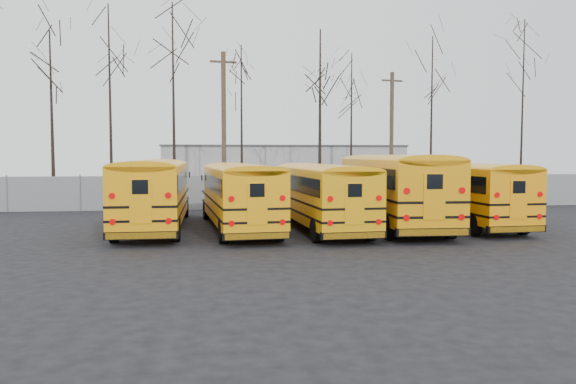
{
  "coord_description": "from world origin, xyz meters",
  "views": [
    {
      "loc": [
        -4.19,
        -21.39,
        3.23
      ],
      "look_at": [
        -1.1,
        2.96,
        1.6
      ],
      "focal_mm": 35.0,
      "sensor_mm": 36.0,
      "label": 1
    }
  ],
  "objects": [
    {
      "name": "tree_3",
      "position": [
        -6.93,
        15.64,
        6.47
      ],
      "size": [
        0.26,
        0.26,
        12.95
      ],
      "primitive_type": "cone",
      "color": "black",
      "rests_on": "ground"
    },
    {
      "name": "fence",
      "position": [
        0.0,
        12.0,
        1.0
      ],
      "size": [
        40.0,
        0.04,
        2.0
      ],
      "primitive_type": "cube",
      "color": "gray",
      "rests_on": "ground"
    },
    {
      "name": "bus_a",
      "position": [
        -6.88,
        3.14,
        1.8
      ],
      "size": [
        2.67,
        11.01,
        3.07
      ],
      "rotation": [
        0.0,
        0.0,
        0.01
      ],
      "color": "black",
      "rests_on": "ground"
    },
    {
      "name": "bus_c",
      "position": [
        0.21,
        2.11,
        1.69
      ],
      "size": [
        3.11,
        10.44,
        2.88
      ],
      "rotation": [
        0.0,
        0.0,
        0.07
      ],
      "color": "black",
      "rests_on": "ground"
    },
    {
      "name": "tree_4",
      "position": [
        -2.5,
        17.05,
        5.31
      ],
      "size": [
        0.26,
        0.26,
        10.63
      ],
      "primitive_type": "cone",
      "color": "black",
      "rests_on": "ground"
    },
    {
      "name": "utility_pole_left",
      "position": [
        -3.7,
        17.39,
        5.25
      ],
      "size": [
        1.81,
        0.45,
        10.21
      ],
      "rotation": [
        0.0,
        0.0,
        0.18
      ],
      "color": "#4E3E2C",
      "rests_on": "ground"
    },
    {
      "name": "distant_building",
      "position": [
        2.0,
        32.0,
        2.0
      ],
      "size": [
        22.0,
        8.0,
        4.0
      ],
      "primitive_type": "cube",
      "color": "beige",
      "rests_on": "ground"
    },
    {
      "name": "tree_6",
      "position": [
        5.29,
        17.7,
        5.19
      ],
      "size": [
        0.26,
        0.26,
        10.38
      ],
      "primitive_type": "cone",
      "color": "black",
      "rests_on": "ground"
    },
    {
      "name": "tree_2",
      "position": [
        -10.8,
        15.13,
        6.3
      ],
      "size": [
        0.26,
        0.26,
        12.59
      ],
      "primitive_type": "cone",
      "color": "black",
      "rests_on": "ground"
    },
    {
      "name": "bus_b",
      "position": [
        -3.26,
        2.4,
        1.7
      ],
      "size": [
        3.35,
        10.54,
        2.9
      ],
      "rotation": [
        0.0,
        0.0,
        0.09
      ],
      "color": "black",
      "rests_on": "ground"
    },
    {
      "name": "bus_e",
      "position": [
        6.8,
        2.98,
        1.7
      ],
      "size": [
        3.0,
        10.52,
        2.91
      ],
      "rotation": [
        0.0,
        0.0,
        0.06
      ],
      "color": "black",
      "rests_on": "ground"
    },
    {
      "name": "tree_1",
      "position": [
        -14.81,
        16.88,
        5.62
      ],
      "size": [
        0.26,
        0.26,
        11.24
      ],
      "primitive_type": "cone",
      "color": "black",
      "rests_on": "ground"
    },
    {
      "name": "bus_d",
      "position": [
        3.56,
        2.81,
        1.93
      ],
      "size": [
        2.96,
        11.82,
        3.29
      ],
      "rotation": [
        0.0,
        0.0,
        -0.02
      ],
      "color": "black",
      "rests_on": "ground"
    },
    {
      "name": "tree_8",
      "position": [
        17.74,
        16.94,
        6.46
      ],
      "size": [
        0.26,
        0.26,
        12.92
      ],
      "primitive_type": "cone",
      "color": "black",
      "rests_on": "ground"
    },
    {
      "name": "tree_7",
      "position": [
        10.73,
        16.49,
        5.73
      ],
      "size": [
        0.26,
        0.26,
        11.46
      ],
      "primitive_type": "cone",
      "color": "black",
      "rests_on": "ground"
    },
    {
      "name": "utility_pole_right",
      "position": [
        8.64,
        18.95,
        4.77
      ],
      "size": [
        1.64,
        0.46,
        9.29
      ],
      "rotation": [
        0.0,
        0.0,
        0.2
      ],
      "color": "#4A3C29",
      "rests_on": "ground"
    },
    {
      "name": "tree_5",
      "position": [
        3.03,
        17.72,
        5.99
      ],
      "size": [
        0.26,
        0.26,
        11.99
      ],
      "primitive_type": "cone",
      "color": "black",
      "rests_on": "ground"
    },
    {
      "name": "ground",
      "position": [
        0.0,
        0.0,
        0.0
      ],
      "size": [
        120.0,
        120.0,
        0.0
      ],
      "primitive_type": "plane",
      "color": "black",
      "rests_on": "ground"
    }
  ]
}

